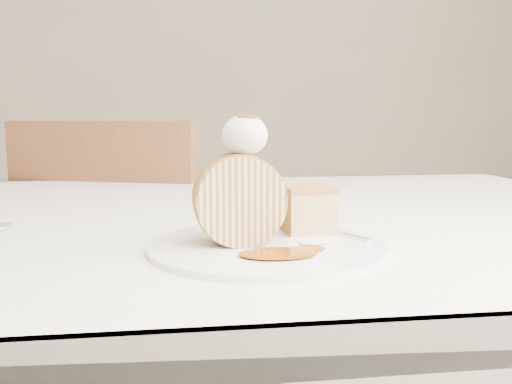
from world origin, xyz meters
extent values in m
cube|color=white|center=(0.00, 3.00, 1.40)|extent=(5.00, 0.10, 2.80)
cube|color=white|center=(0.00, 0.20, 0.73)|extent=(1.40, 0.90, 0.04)
cube|color=white|center=(0.00, 0.65, 0.61)|extent=(1.40, 0.01, 0.28)
cylinder|color=brown|center=(0.62, 0.57, 0.35)|extent=(0.06, 0.06, 0.71)
cube|color=brown|center=(-0.13, 0.80, 0.42)|extent=(0.53, 0.53, 0.04)
cube|color=brown|center=(-0.20, 0.62, 0.66)|extent=(0.40, 0.17, 0.43)
cylinder|color=brown|center=(0.09, 0.91, 0.20)|extent=(0.04, 0.04, 0.40)
cylinder|color=brown|center=(-0.24, 1.03, 0.20)|extent=(0.04, 0.04, 0.40)
cylinder|color=white|center=(0.06, -0.03, 0.75)|extent=(0.27, 0.27, 0.01)
cylinder|color=beige|center=(0.03, -0.02, 0.80)|extent=(0.09, 0.05, 0.09)
cube|color=#C87E4B|center=(0.12, 0.02, 0.78)|extent=(0.06, 0.06, 0.05)
ellipsoid|color=silver|center=(0.04, -0.02, 0.87)|extent=(0.05, 0.05, 0.04)
ellipsoid|color=#793905|center=(0.04, -0.02, 0.90)|extent=(0.02, 0.02, 0.01)
cube|color=silver|center=(0.14, 0.01, 0.76)|extent=(0.09, 0.14, 0.00)
camera|label=1|loc=(-0.03, -0.61, 0.90)|focal=40.00mm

